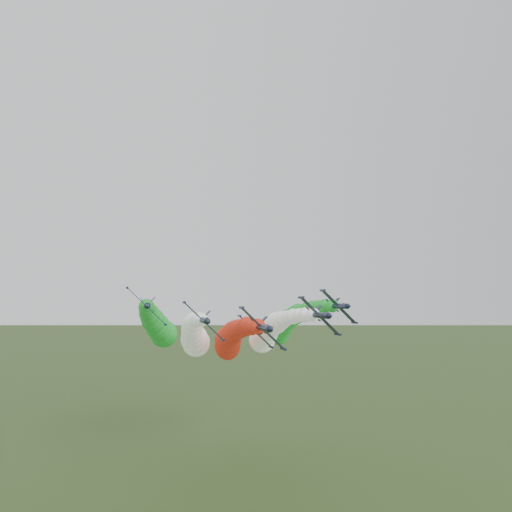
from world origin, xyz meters
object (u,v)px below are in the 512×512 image
(jet_inner_left, at_px, (194,336))
(jet_trail, at_px, (230,340))
(jet_lead, at_px, (230,341))
(jet_inner_right, at_px, (268,332))
(jet_outer_left, at_px, (158,326))
(jet_outer_right, at_px, (285,325))

(jet_inner_left, bearing_deg, jet_trail, 44.12)
(jet_lead, xyz_separation_m, jet_inner_right, (11.63, 7.62, 1.41))
(jet_inner_right, bearing_deg, jet_trail, 114.68)
(jet_inner_left, relative_size, jet_inner_right, 1.00)
(jet_lead, distance_m, jet_inner_left, 14.15)
(jet_lead, distance_m, jet_outer_left, 23.04)
(jet_lead, relative_size, jet_inner_right, 0.99)
(jet_inner_right, bearing_deg, jet_outer_right, 52.68)
(jet_lead, bearing_deg, jet_outer_right, 42.51)
(jet_trail, bearing_deg, jet_outer_right, -21.01)
(jet_inner_left, relative_size, jet_outer_right, 1.00)
(jet_lead, xyz_separation_m, jet_inner_left, (-7.31, 12.11, 0.35))
(jet_outer_right, bearing_deg, jet_inner_right, -127.32)
(jet_inner_right, distance_m, jet_outer_left, 29.42)
(jet_lead, bearing_deg, jet_inner_left, 121.10)
(jet_inner_left, distance_m, jet_inner_right, 19.49)
(jet_lead, distance_m, jet_outer_right, 26.34)
(jet_inner_left, height_order, jet_inner_right, jet_inner_right)
(jet_outer_left, relative_size, jet_trail, 1.01)
(jet_outer_left, bearing_deg, jet_lead, -43.31)
(jet_inner_right, relative_size, jet_outer_right, 1.00)
(jet_inner_left, distance_m, jet_outer_left, 10.31)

